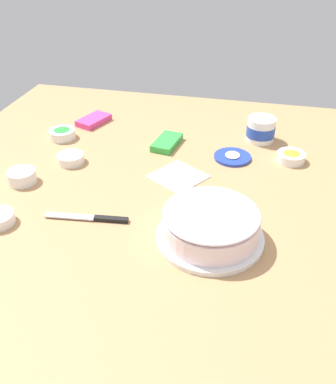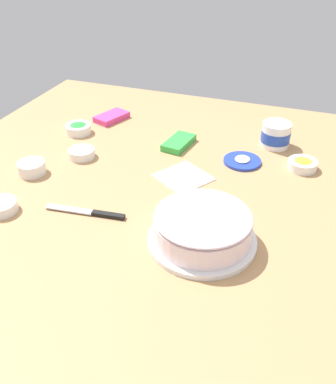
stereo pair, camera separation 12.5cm
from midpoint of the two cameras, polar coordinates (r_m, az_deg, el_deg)
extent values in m
plane|color=tan|center=(1.35, 0.63, 0.99)|extent=(1.54, 1.54, 0.00)
cylinder|color=white|center=(1.12, 7.72, -6.45)|extent=(0.28, 0.28, 0.01)
cylinder|color=pink|center=(1.10, 7.85, -5.19)|extent=(0.23, 0.23, 0.05)
cylinder|color=white|center=(1.10, 7.87, -4.99)|extent=(0.25, 0.25, 0.06)
ellipsoid|color=white|center=(1.08, 8.02, -3.38)|extent=(0.25, 0.25, 0.04)
cylinder|color=white|center=(1.62, 16.33, 7.29)|extent=(0.10, 0.10, 0.09)
cylinder|color=#2347B2|center=(1.62, 16.31, 7.15)|extent=(0.10, 0.10, 0.04)
cylinder|color=white|center=(1.60, 16.55, 8.51)|extent=(0.09, 0.09, 0.01)
cylinder|color=#233DAD|center=(1.49, 12.23, 3.98)|extent=(0.13, 0.13, 0.01)
ellipsoid|color=white|center=(1.49, 12.26, 4.24)|extent=(0.06, 0.05, 0.01)
cube|color=silver|center=(1.24, -10.22, -2.37)|extent=(0.04, 0.14, 0.00)
cube|color=black|center=(1.21, -5.03, -3.18)|extent=(0.03, 0.10, 0.01)
cylinder|color=white|center=(1.51, -9.11, 5.05)|extent=(0.09, 0.09, 0.03)
cylinder|color=blue|center=(1.51, -9.11, 5.02)|extent=(0.08, 0.08, 0.01)
ellipsoid|color=blue|center=(1.50, -9.14, 5.25)|extent=(0.06, 0.06, 0.02)
cylinder|color=white|center=(1.68, -9.75, 8.23)|extent=(0.10, 0.10, 0.03)
cylinder|color=green|center=(1.68, -9.77, 8.41)|extent=(0.08, 0.08, 0.01)
ellipsoid|color=green|center=(1.68, -9.79, 8.62)|extent=(0.07, 0.07, 0.02)
cylinder|color=white|center=(1.44, -15.38, 3.05)|extent=(0.09, 0.09, 0.04)
cylinder|color=pink|center=(1.44, -15.37, 3.02)|extent=(0.08, 0.08, 0.01)
ellipsoid|color=pink|center=(1.44, -15.41, 3.26)|extent=(0.06, 0.06, 0.02)
cylinder|color=white|center=(1.29, -18.79, -1.96)|extent=(0.09, 0.09, 0.03)
cylinder|color=orange|center=(1.29, -18.77, -2.04)|extent=(0.08, 0.08, 0.01)
ellipsoid|color=orange|center=(1.28, -18.83, -1.79)|extent=(0.06, 0.06, 0.02)
cylinder|color=white|center=(1.51, 19.77, 3.36)|extent=(0.10, 0.10, 0.03)
cylinder|color=yellow|center=(1.50, 19.79, 3.47)|extent=(0.08, 0.08, 0.01)
ellipsoid|color=yellow|center=(1.50, 19.84, 3.70)|extent=(0.07, 0.07, 0.02)
cube|color=green|center=(1.57, 3.74, 6.52)|extent=(0.15, 0.10, 0.02)
cube|color=#E53D8E|center=(1.78, -5.51, 9.85)|extent=(0.16, 0.12, 0.02)
cube|color=white|center=(1.38, 4.64, 1.96)|extent=(0.21, 0.21, 0.01)
camera|label=1|loc=(0.06, -87.14, 1.90)|focal=40.07mm
camera|label=2|loc=(0.06, 92.86, -1.90)|focal=40.07mm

